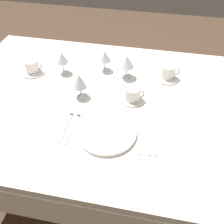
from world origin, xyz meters
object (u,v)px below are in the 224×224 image
Objects in this scene: coffee_cup_right at (168,71)px; wine_glass_right at (105,57)px; wine_glass_far at (79,82)px; fork_outer at (74,125)px; fork_inner at (67,124)px; spoon_dessert at (152,132)px; wine_glass_left at (62,59)px; spoon_soup at (145,131)px; coffee_cup_far at (133,93)px; coffee_cup_left at (32,66)px; dinner_plate at (107,132)px; spoon_tea at (159,134)px; wine_glass_centre at (127,62)px.

coffee_cup_right is 0.36m from wine_glass_right.
wine_glass_far reaches higher than wine_glass_right.
wine_glass_far is at bearing 97.91° from fork_outer.
fork_inner is 1.03× the size of spoon_dessert.
spoon_dessert is 1.58× the size of wine_glass_far.
wine_glass_right is (-0.36, 0.01, 0.04)m from coffee_cup_right.
fork_outer is at bearing -131.32° from coffee_cup_right.
wine_glass_left is at bearing 114.97° from fork_outer.
coffee_cup_far is at bearing 112.13° from spoon_soup.
coffee_cup_far reaches higher than fork_outer.
wine_glass_left reaches higher than coffee_cup_left.
fork_inner is 0.35m from coffee_cup_far.
wine_glass_far reaches higher than fork_inner.
coffee_cup_far is 0.77× the size of wine_glass_far.
dinner_plate is at bearing -50.96° from wine_glass_far.
wine_glass_left reaches higher than wine_glass_right.
wine_glass_left is (-0.42, 0.16, 0.05)m from coffee_cup_far.
fork_inner is 1.04× the size of spoon_tea.
wine_glass_far is (-0.07, -0.25, 0.00)m from wine_glass_right.
wine_glass_far is at bearing 155.71° from spoon_tea.
coffee_cup_left reaches higher than spoon_dessert.
wine_glass_left is 0.23m from wine_glass_right.
coffee_cup_right is at bearing 5.96° from wine_glass_left.
fork_outer is at bearing -112.16° from wine_glass_centre.
coffee_cup_far is 0.45m from wine_glass_left.
wine_glass_centre is (0.53, 0.06, 0.05)m from coffee_cup_left.
wine_glass_far is (0.15, -0.19, -0.00)m from wine_glass_left.
coffee_cup_right is at bearing 46.25° from fork_inner.
wine_glass_centre reaches higher than coffee_cup_left.
coffee_cup_right reaches higher than coffee_cup_far.
wine_glass_right is at bearing 127.59° from spoon_tea.
coffee_cup_right is (0.05, 0.43, 0.04)m from spoon_dessert.
spoon_dessert is 0.43m from coffee_cup_right.
coffee_cup_far is 0.21m from wine_glass_centre.
wine_glass_right reaches higher than coffee_cup_right.
wine_glass_centre is (-0.15, 0.40, 0.09)m from spoon_soup.
coffee_cup_far is at bearing 125.21° from spoon_tea.
dinner_plate is 2.57× the size of coffee_cup_right.
spoon_dessert is 2.05× the size of coffee_cup_left.
coffee_cup_left is at bearing 155.36° from spoon_tea.
coffee_cup_left is at bearing -169.23° from wine_glass_left.
wine_glass_centre is 0.29m from wine_glass_far.
coffee_cup_left reaches higher than coffee_cup_far.
coffee_cup_far is at bearing 72.54° from dinner_plate.
spoon_dessert is 0.65m from wine_glass_left.
wine_glass_left is 0.98× the size of wine_glass_far.
wine_glass_far is at bearing -50.31° from wine_glass_left.
spoon_dessert is (0.03, 0.00, -0.00)m from spoon_soup.
fork_inner is 0.48m from coffee_cup_left.
spoon_soup is 1.03× the size of spoon_tea.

